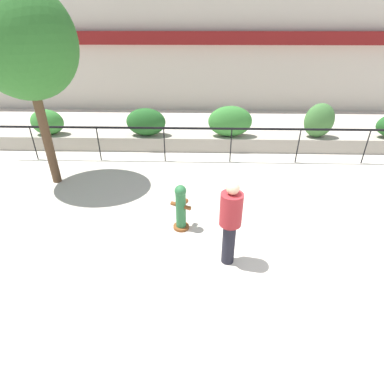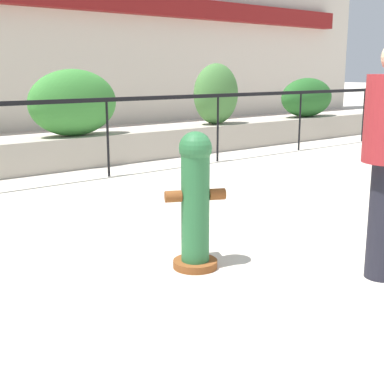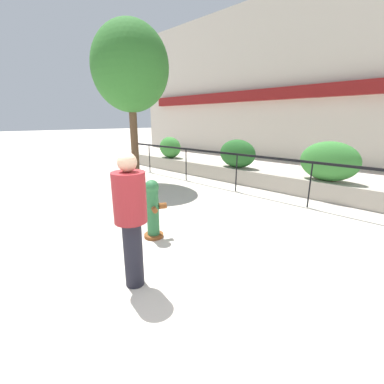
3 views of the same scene
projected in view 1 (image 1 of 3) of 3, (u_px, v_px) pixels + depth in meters
The scene contains 11 objects.
ground_plane at pixel (251, 267), 5.64m from camera, with size 120.00×120.00×0.00m, color beige.
building_facade at pixel (223, 22), 14.06m from camera, with size 30.00×1.36×8.00m.
planter_wall_low at pixel (228, 143), 10.72m from camera, with size 18.00×0.70×0.50m, color #ADA393.
fence_railing_segment at pixel (232, 132), 9.39m from camera, with size 15.00×0.05×1.15m.
hedge_bush_0 at pixel (47, 122), 10.54m from camera, with size 1.16×0.66×0.89m, color #387F33.
hedge_bush_1 at pixel (146, 122), 10.43m from camera, with size 1.37×0.70×0.96m, color #235B23.
hedge_bush_2 at pixel (230, 121), 10.34m from camera, with size 1.52×0.70×1.05m, color #387F33.
hedge_bush_3 at pixel (319, 121), 10.23m from camera, with size 1.02×0.62×1.17m, color #427538.
fire_hydrant at pixel (181, 207), 6.46m from camera, with size 0.47×0.48×1.08m.
street_tree at pixel (23, 43), 6.90m from camera, with size 2.50×2.25×4.93m.
pedestrian at pixel (230, 219), 5.31m from camera, with size 0.57×0.57×1.73m.
Camera 1 is at (-0.99, -4.22, 4.04)m, focal length 28.00 mm.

